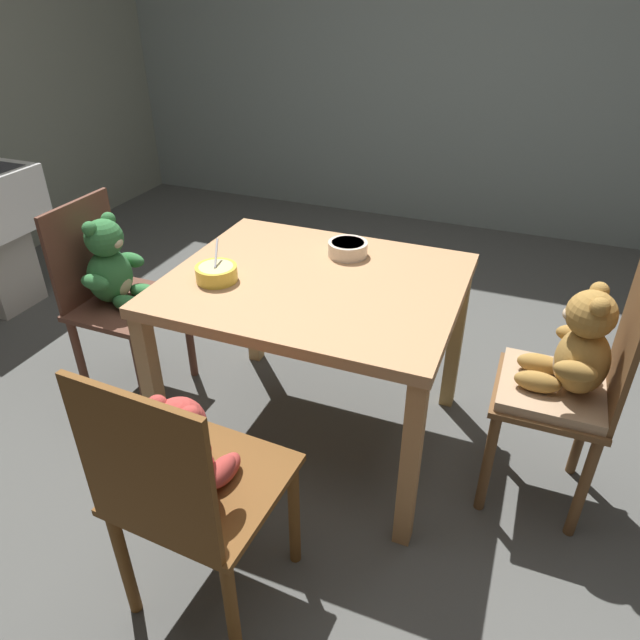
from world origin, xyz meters
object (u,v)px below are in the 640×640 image
teddy_chair_near_left (113,279)px  porridge_bowl_yellow_near_left (216,273)px  dining_table (315,301)px  porridge_bowl_cream_far_center (348,248)px  teddy_chair_near_front (188,475)px  teddy_chair_near_right (572,369)px

teddy_chair_near_left → porridge_bowl_yellow_near_left: bearing=-10.9°
porridge_bowl_yellow_near_left → dining_table: bearing=23.5°
porridge_bowl_cream_far_center → porridge_bowl_yellow_near_left: bearing=-134.3°
teddy_chair_near_left → porridge_bowl_yellow_near_left: (0.58, -0.12, 0.19)m
dining_table → teddy_chair_near_front: (-0.02, -0.82, -0.09)m
dining_table → teddy_chair_near_right: (0.89, -0.00, -0.06)m
porridge_bowl_cream_far_center → teddy_chair_near_right: bearing=-15.4°
teddy_chair_near_right → porridge_bowl_yellow_near_left: 1.23m
teddy_chair_near_front → porridge_bowl_yellow_near_left: (-0.29, 0.68, 0.21)m
teddy_chair_near_right → porridge_bowl_cream_far_center: teddy_chair_near_right is taller
teddy_chair_near_right → porridge_bowl_yellow_near_left: teddy_chair_near_right is taller
teddy_chair_near_front → porridge_bowl_yellow_near_left: size_ratio=5.88×
porridge_bowl_cream_far_center → dining_table: bearing=-100.5°
dining_table → teddy_chair_near_left: size_ratio=1.18×
teddy_chair_near_left → teddy_chair_near_right: teddy_chair_near_right is taller
teddy_chair_near_front → teddy_chair_near_right: (0.91, 0.82, 0.03)m
dining_table → porridge_bowl_cream_far_center: porridge_bowl_cream_far_center is taller
teddy_chair_near_left → teddy_chair_near_right: 1.79m
dining_table → porridge_bowl_cream_far_center: 0.26m
dining_table → teddy_chair_near_right: bearing=-0.2°
dining_table → porridge_bowl_cream_far_center: (0.04, 0.23, 0.12)m
teddy_chair_near_right → porridge_bowl_cream_far_center: 0.90m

